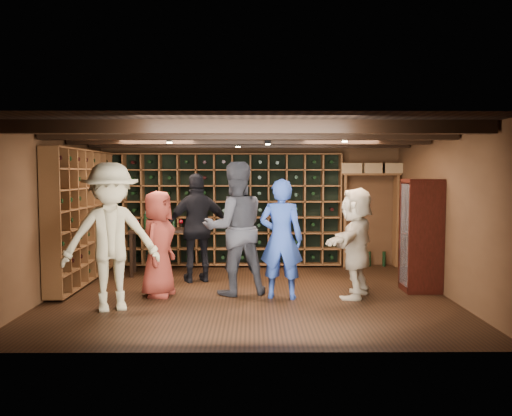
{
  "coord_description": "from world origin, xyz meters",
  "views": [
    {
      "loc": [
        0.07,
        -7.59,
        1.87
      ],
      "look_at": [
        0.11,
        0.2,
        1.33
      ],
      "focal_mm": 35.0,
      "sensor_mm": 36.0,
      "label": 1
    }
  ],
  "objects_px": {
    "guest_red_floral": "(158,244)",
    "tasting_table": "(161,234)",
    "display_cabinet": "(421,238)",
    "guest_woman_black": "(198,228)",
    "guest_khaki": "(111,237)",
    "man_blue_shirt": "(281,239)",
    "man_grey_suit": "(235,228)",
    "guest_beige": "(356,243)"
  },
  "relations": [
    {
      "from": "man_blue_shirt",
      "to": "guest_red_floral",
      "type": "height_order",
      "value": "man_blue_shirt"
    },
    {
      "from": "display_cabinet",
      "to": "man_blue_shirt",
      "type": "relative_size",
      "value": 0.98
    },
    {
      "from": "guest_woman_black",
      "to": "tasting_table",
      "type": "relative_size",
      "value": 1.59
    },
    {
      "from": "guest_beige",
      "to": "guest_red_floral",
      "type": "bearing_deg",
      "value": -64.06
    },
    {
      "from": "guest_beige",
      "to": "tasting_table",
      "type": "xyz_separation_m",
      "value": [
        -3.26,
        1.71,
        -0.08
      ]
    },
    {
      "from": "display_cabinet",
      "to": "guest_beige",
      "type": "bearing_deg",
      "value": -162.47
    },
    {
      "from": "guest_woman_black",
      "to": "tasting_table",
      "type": "distance_m",
      "value": 1.01
    },
    {
      "from": "man_blue_shirt",
      "to": "guest_woman_black",
      "type": "xyz_separation_m",
      "value": [
        -1.37,
        1.15,
        0.04
      ]
    },
    {
      "from": "guest_red_floral",
      "to": "tasting_table",
      "type": "xyz_separation_m",
      "value": [
        -0.26,
        1.63,
        -0.05
      ]
    },
    {
      "from": "tasting_table",
      "to": "guest_beige",
      "type": "bearing_deg",
      "value": -34.39
    },
    {
      "from": "man_blue_shirt",
      "to": "guest_red_floral",
      "type": "relative_size",
      "value": 1.11
    },
    {
      "from": "guest_red_floral",
      "to": "tasting_table",
      "type": "height_order",
      "value": "guest_red_floral"
    },
    {
      "from": "guest_beige",
      "to": "tasting_table",
      "type": "distance_m",
      "value": 3.68
    },
    {
      "from": "display_cabinet",
      "to": "guest_khaki",
      "type": "distance_m",
      "value": 4.7
    },
    {
      "from": "man_grey_suit",
      "to": "guest_khaki",
      "type": "height_order",
      "value": "man_grey_suit"
    },
    {
      "from": "man_blue_shirt",
      "to": "guest_red_floral",
      "type": "distance_m",
      "value": 1.87
    },
    {
      "from": "guest_woman_black",
      "to": "guest_khaki",
      "type": "distance_m",
      "value": 2.03
    },
    {
      "from": "guest_khaki",
      "to": "man_blue_shirt",
      "type": "bearing_deg",
      "value": -5.97
    },
    {
      "from": "guest_khaki",
      "to": "tasting_table",
      "type": "xyz_separation_m",
      "value": [
        0.22,
        2.42,
        -0.26
      ]
    },
    {
      "from": "man_grey_suit",
      "to": "tasting_table",
      "type": "xyz_separation_m",
      "value": [
        -1.43,
        1.52,
        -0.28
      ]
    },
    {
      "from": "display_cabinet",
      "to": "tasting_table",
      "type": "bearing_deg",
      "value": 162.67
    },
    {
      "from": "man_grey_suit",
      "to": "guest_beige",
      "type": "height_order",
      "value": "man_grey_suit"
    },
    {
      "from": "tasting_table",
      "to": "display_cabinet",
      "type": "bearing_deg",
      "value": -24.11
    },
    {
      "from": "guest_woman_black",
      "to": "guest_khaki",
      "type": "xyz_separation_m",
      "value": [
        -0.98,
        -1.78,
        0.07
      ]
    },
    {
      "from": "guest_beige",
      "to": "tasting_table",
      "type": "height_order",
      "value": "guest_beige"
    },
    {
      "from": "man_blue_shirt",
      "to": "guest_beige",
      "type": "distance_m",
      "value": 1.14
    },
    {
      "from": "display_cabinet",
      "to": "tasting_table",
      "type": "xyz_separation_m",
      "value": [
        -4.36,
        1.36,
        -0.11
      ]
    },
    {
      "from": "display_cabinet",
      "to": "man_grey_suit",
      "type": "xyz_separation_m",
      "value": [
        -2.93,
        -0.16,
        0.17
      ]
    },
    {
      "from": "display_cabinet",
      "to": "guest_woman_black",
      "type": "distance_m",
      "value": 3.67
    },
    {
      "from": "display_cabinet",
      "to": "tasting_table",
      "type": "height_order",
      "value": "display_cabinet"
    },
    {
      "from": "guest_khaki",
      "to": "man_grey_suit",
      "type": "bearing_deg",
      "value": 7.52
    },
    {
      "from": "guest_khaki",
      "to": "guest_beige",
      "type": "height_order",
      "value": "guest_khaki"
    },
    {
      "from": "display_cabinet",
      "to": "guest_beige",
      "type": "distance_m",
      "value": 1.15
    },
    {
      "from": "man_blue_shirt",
      "to": "guest_khaki",
      "type": "height_order",
      "value": "guest_khaki"
    },
    {
      "from": "man_blue_shirt",
      "to": "guest_woman_black",
      "type": "height_order",
      "value": "guest_woman_black"
    },
    {
      "from": "guest_khaki",
      "to": "guest_beige",
      "type": "xyz_separation_m",
      "value": [
        3.48,
        0.71,
        -0.18
      ]
    },
    {
      "from": "guest_khaki",
      "to": "tasting_table",
      "type": "relative_size",
      "value": 1.71
    },
    {
      "from": "display_cabinet",
      "to": "guest_woman_black",
      "type": "relative_size",
      "value": 0.94
    },
    {
      "from": "display_cabinet",
      "to": "guest_beige",
      "type": "relative_size",
      "value": 1.06
    },
    {
      "from": "man_grey_suit",
      "to": "guest_khaki",
      "type": "relative_size",
      "value": 1.02
    },
    {
      "from": "man_blue_shirt",
      "to": "man_grey_suit",
      "type": "distance_m",
      "value": 0.76
    },
    {
      "from": "man_blue_shirt",
      "to": "tasting_table",
      "type": "xyz_separation_m",
      "value": [
        -2.13,
        1.79,
        -0.15
      ]
    }
  ]
}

